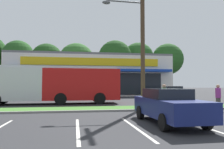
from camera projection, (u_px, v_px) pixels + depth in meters
grass_median at (114, 108)px, 15.07m from camera, size 56.00×2.20×0.12m
curb_lip at (117, 111)px, 13.87m from camera, size 56.00×0.24×0.12m
parking_stripe_1 at (78, 129)px, 8.30m from camera, size 0.12×4.80×0.01m
parking_stripe_2 at (135, 128)px, 8.61m from camera, size 0.12×4.80×0.01m
parking_stripe_3 at (215, 130)px, 8.07m from camera, size 0.12×4.80×0.01m
storefront_building at (89, 76)px, 37.61m from camera, size 23.93×14.86×6.27m
tree_left at (18, 56)px, 41.68m from camera, size 5.74×5.74×10.01m
tree_mid_left at (47, 59)px, 45.44m from camera, size 6.43×6.43×10.12m
tree_mid at (76, 61)px, 46.42m from camera, size 7.49×7.49×10.38m
tree_mid_right at (115, 57)px, 44.23m from camera, size 6.65×6.65×10.51m
tree_right at (138, 58)px, 46.86m from camera, size 6.58×6.58×10.58m
tree_far_right at (168, 59)px, 47.42m from camera, size 6.62×6.62×10.47m
utility_pole at (141, 30)px, 15.63m from camera, size 3.03×2.40×10.37m
city_bus at (51, 84)px, 19.42m from camera, size 11.97×2.88×3.25m
car_0 at (172, 92)px, 28.43m from camera, size 4.40×1.89×1.49m
car_1 at (168, 105)px, 9.57m from camera, size 1.87×4.74×1.49m
pedestrian_near_bench at (218, 97)px, 14.44m from camera, size 0.34×0.34×1.68m
pedestrian_by_pole at (164, 98)px, 13.30m from camera, size 0.34×0.34×1.70m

